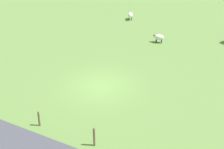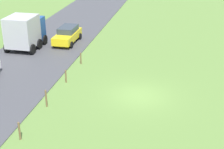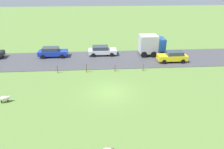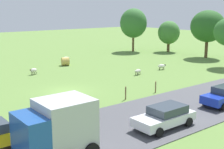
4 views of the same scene
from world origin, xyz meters
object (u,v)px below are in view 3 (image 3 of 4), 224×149
Objects in this scene: car_1 at (173,56)px; car_5 at (102,50)px; truck_0 at (151,45)px; sheep_0 at (4,98)px; car_0 at (52,52)px.

car_1 is 11.26m from car_5.
truck_0 reaches higher than car_5.
sheep_0 is 13.81m from car_0.
car_5 is (3.85, 10.58, -0.05)m from car_1.
car_0 is at bearing 92.61° from car_5.
sheep_0 is at bearing 115.77° from car_1.
truck_0 is 0.88× the size of car_5.
truck_0 is at bearing 37.09° from car_1.
car_1 reaches higher than car_0.
sheep_0 is 17.37m from car_5.
car_0 is 1.04× the size of car_1.
sheep_0 is at bearing 126.18° from truck_0.
sheep_0 is at bearing 143.43° from car_5.
car_0 is at bearing 89.52° from truck_0.
truck_0 reaches higher than car_1.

